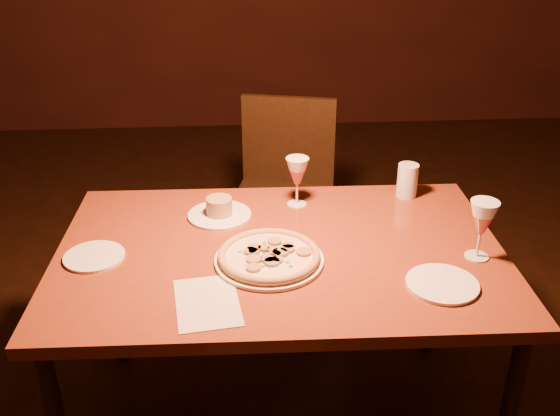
{
  "coord_description": "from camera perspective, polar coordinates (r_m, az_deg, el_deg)",
  "views": [
    {
      "loc": [
        0.06,
        -1.35,
        1.71
      ],
      "look_at": [
        0.18,
        0.34,
        0.84
      ],
      "focal_mm": 40.0,
      "sensor_mm": 36.0,
      "label": 1
    }
  ],
  "objects": [
    {
      "name": "dining_table",
      "position": [
        1.95,
        0.02,
        -5.33
      ],
      "size": [
        1.38,
        0.9,
        0.73
      ],
      "rotation": [
        0.0,
        0.0,
        -0.02
      ],
      "color": "maroon",
      "rests_on": "floor"
    },
    {
      "name": "chair_far",
      "position": [
        2.83,
        0.37,
        1.86
      ],
      "size": [
        0.52,
        0.52,
        0.89
      ],
      "rotation": [
        0.0,
        0.0,
        -0.23
      ],
      "color": "black",
      "rests_on": "floor"
    },
    {
      "name": "pizza_plate",
      "position": [
        1.84,
        -1.01,
        -4.45
      ],
      "size": [
        0.32,
        0.32,
        0.04
      ],
      "color": "white",
      "rests_on": "dining_table"
    },
    {
      "name": "ramekin_saucer",
      "position": [
        2.1,
        -5.57,
        -0.24
      ],
      "size": [
        0.21,
        0.21,
        0.07
      ],
      "color": "white",
      "rests_on": "dining_table"
    },
    {
      "name": "wine_glass_far",
      "position": [
        2.14,
        1.58,
        2.41
      ],
      "size": [
        0.08,
        0.08,
        0.17
      ],
      "primitive_type": null,
      "color": "#B9514D",
      "rests_on": "dining_table"
    },
    {
      "name": "wine_glass_right",
      "position": [
        1.92,
        17.89,
        -1.92
      ],
      "size": [
        0.08,
        0.08,
        0.18
      ],
      "primitive_type": null,
      "color": "#B9514D",
      "rests_on": "dining_table"
    },
    {
      "name": "water_tumbler",
      "position": [
        2.26,
        11.57,
        2.48
      ],
      "size": [
        0.07,
        0.07,
        0.12
      ],
      "primitive_type": "cylinder",
      "color": "silver",
      "rests_on": "dining_table"
    },
    {
      "name": "side_plate_left",
      "position": [
        1.94,
        -16.63,
        -4.27
      ],
      "size": [
        0.18,
        0.18,
        0.01
      ],
      "primitive_type": "cylinder",
      "color": "white",
      "rests_on": "dining_table"
    },
    {
      "name": "side_plate_near",
      "position": [
        1.8,
        14.62,
        -6.74
      ],
      "size": [
        0.2,
        0.2,
        0.01
      ],
      "primitive_type": "cylinder",
      "color": "white",
      "rests_on": "dining_table"
    },
    {
      "name": "menu_card",
      "position": [
        1.69,
        -6.67,
        -8.55
      ],
      "size": [
        0.2,
        0.26,
        0.0
      ],
      "primitive_type": "cube",
      "rotation": [
        0.0,
        0.0,
        0.14
      ],
      "color": "beige",
      "rests_on": "dining_table"
    }
  ]
}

